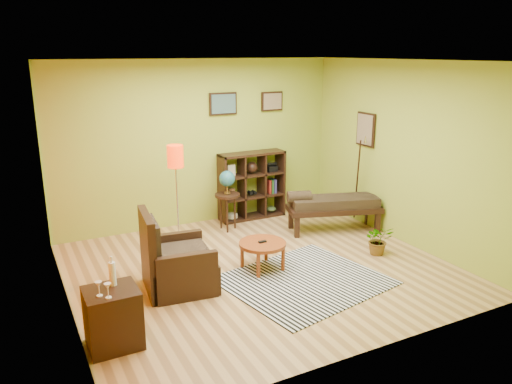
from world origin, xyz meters
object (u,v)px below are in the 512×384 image
armchair (175,265)px  globe_table (227,185)px  bench (332,205)px  potted_plant (378,243)px  side_cabinet (113,317)px  cube_shelf (253,185)px  floor_lamp (176,166)px  coffee_table (262,246)px

armchair → globe_table: armchair is taller
bench → armchair: bearing=-164.7°
potted_plant → side_cabinet: bearing=-171.1°
armchair → bench: (3.00, 0.82, 0.15)m
globe_table → cube_shelf: 0.79m
floor_lamp → potted_plant: bearing=-30.8°
side_cabinet → bench: (3.97, 1.77, 0.14)m
bench → potted_plant: size_ratio=3.63×
cube_shelf → bench: size_ratio=0.73×
floor_lamp → cube_shelf: size_ratio=1.34×
floor_lamp → potted_plant: size_ratio=3.56×
coffee_table → potted_plant: (1.78, -0.31, -0.17)m
potted_plant → bench: bearing=91.7°
globe_table → potted_plant: (1.56, -1.98, -0.60)m
floor_lamp → side_cabinet: bearing=-123.6°
side_cabinet → cube_shelf: bearing=43.9°
floor_lamp → cube_shelf: (1.68, 0.84, -0.70)m
side_cabinet → bench: bearing=24.0°
coffee_table → floor_lamp: bearing=122.9°
coffee_table → cube_shelf: size_ratio=0.54×
armchair → bench: bearing=15.3°
armchair → bench: armchair is taller
bench → potted_plant: 1.18m
side_cabinet → coffee_table: bearing=22.9°
cube_shelf → bench: cube_shelf is taller
coffee_table → armchair: bearing=179.7°
floor_lamp → bench: floor_lamp is taller
cube_shelf → potted_plant: bearing=-69.5°
potted_plant → globe_table: bearing=128.1°
armchair → side_cabinet: (-0.97, -0.95, 0.00)m
globe_table → bench: (1.52, -0.84, -0.32)m
coffee_table → bench: bench is taller
coffee_table → potted_plant: size_ratio=1.43×
floor_lamp → coffee_table: bearing=-57.1°
side_cabinet → globe_table: (2.44, 2.60, 0.46)m
floor_lamp → cube_shelf: floor_lamp is taller
armchair → floor_lamp: (0.46, 1.21, 0.99)m
coffee_table → bench: size_ratio=0.40×
floor_lamp → globe_table: bearing=23.9°
armchair → floor_lamp: 1.63m
side_cabinet → bench: 4.34m
armchair → side_cabinet: armchair is taller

